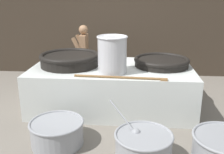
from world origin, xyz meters
The scene contains 10 objects.
ground_plane centered at (0.00, 0.00, 0.00)m, with size 60.00×60.00×0.00m, color slate.
back_wall centered at (0.00, 2.39, 1.70)m, with size 8.52×0.24×3.39m, color #382D23.
hearth_platform centered at (0.00, 0.00, 0.42)m, with size 3.09×1.64×0.84m.
giant_wok_near centered at (-0.83, 0.02, 0.97)m, with size 1.17×1.17×0.25m.
giant_wok_far centered at (0.96, 0.14, 0.93)m, with size 1.07×1.07×0.17m.
stock_pot centered at (0.04, -0.40, 1.18)m, with size 0.54×0.54×0.66m.
stirring_paddle centered at (0.26, -0.73, 0.86)m, with size 1.57×0.15×0.04m.
cook centered at (-0.76, 1.09, 0.82)m, with size 0.35×0.54×1.51m.
prep_bowl_vegetables centered at (0.57, -1.79, 0.23)m, with size 0.90×0.80×0.73m.
prep_bowl_meat centered at (-0.71, -1.45, 0.21)m, with size 0.82×0.82×0.37m.
Camera 1 is at (0.41, -4.88, 2.19)m, focal length 42.00 mm.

